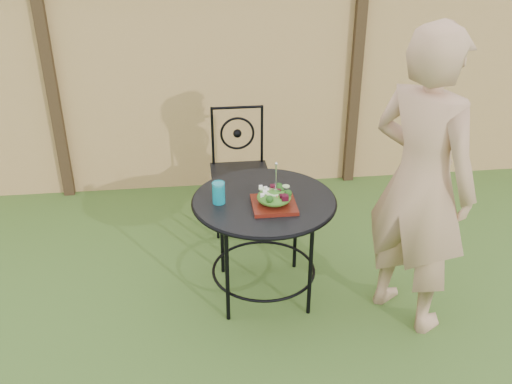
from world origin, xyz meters
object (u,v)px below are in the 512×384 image
Objects in this scene: patio_table at (264,218)px; diner at (421,183)px; salad_plate at (274,205)px; patio_chair at (239,166)px.

diner reaches higher than patio_table.
salad_plate is at bearing -65.07° from patio_table.
patio_table is at bearing 36.29° from diner.
patio_table is 0.49× the size of diner.
diner is (0.88, -0.32, 0.36)m from patio_table.
diner reaches higher than patio_chair.
salad_plate is at bearing 41.65° from diner.
patio_chair is at bearing 94.09° from patio_table.
patio_table is 3.42× the size of salad_plate.
patio_chair is 1.66m from diner.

